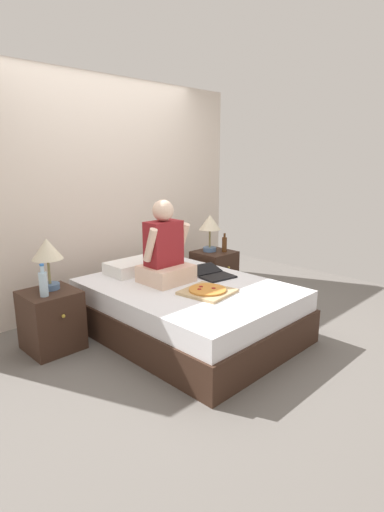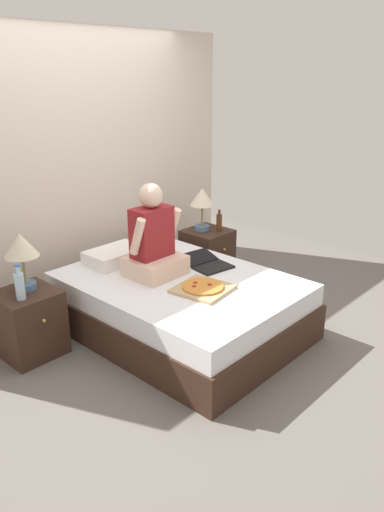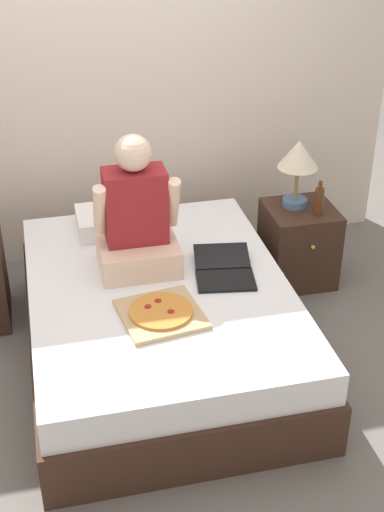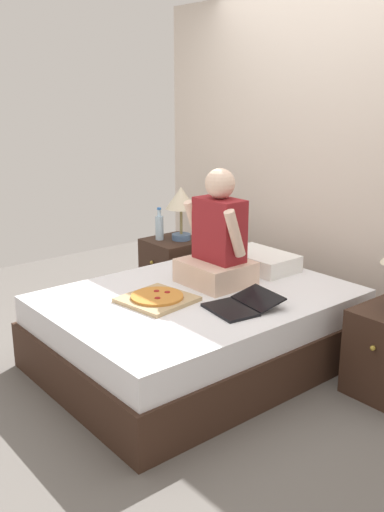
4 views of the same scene
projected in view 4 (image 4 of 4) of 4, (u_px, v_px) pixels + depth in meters
ground_plane at (198, 361)px, 3.83m from camera, size 5.76×5.76×0.00m
wall_back at (334, 159)px, 4.30m from camera, size 3.76×0.12×2.50m
bed at (198, 328)px, 3.77m from camera, size 1.45×1.95×0.49m
nightstand_left at (174, 269)px, 4.92m from camera, size 0.44×0.47×0.53m
lamp_on_left_nightstand at (181, 202)px, 4.76m from camera, size 0.26×0.26×0.45m
water_bottle at (159, 227)px, 4.82m from camera, size 0.07×0.07×0.28m
pillow at (260, 261)px, 4.19m from camera, size 0.52×0.34×0.12m
person_seated at (218, 242)px, 3.81m from camera, size 0.47×0.40×0.78m
laptop at (240, 306)px, 3.42m from camera, size 0.38×0.46×0.07m
pizza_box at (157, 298)px, 3.55m from camera, size 0.45×0.45×0.04m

